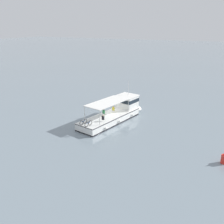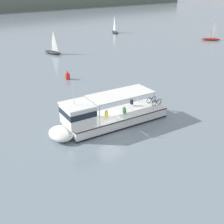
% 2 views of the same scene
% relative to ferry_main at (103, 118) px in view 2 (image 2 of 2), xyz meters
% --- Properties ---
extents(ground_plane, '(400.00, 400.00, 0.00)m').
position_rel_ferry_main_xyz_m(ground_plane, '(-0.23, -1.04, -1.02)').
color(ground_plane, gray).
extents(ferry_main, '(13.06, 5.47, 5.32)m').
position_rel_ferry_main_xyz_m(ferry_main, '(0.00, 0.00, 0.00)').
color(ferry_main, white).
rests_on(ferry_main, ground).
extents(sailboat_horizon_east, '(3.46, 4.90, 5.40)m').
position_rel_ferry_main_xyz_m(sailboat_horizon_east, '(42.53, 43.50, -0.47)').
color(sailboat_horizon_east, '#232328').
rests_on(sailboat_horizon_east, ground).
extents(sailboat_outer_anchorage, '(2.14, 4.96, 5.40)m').
position_rel_ferry_main_xyz_m(sailboat_outer_anchorage, '(13.91, 32.07, -0.47)').
color(sailboat_outer_anchorage, '#232328').
rests_on(sailboat_outer_anchorage, ground).
extents(sailboat_off_stern, '(3.84, 4.76, 5.40)m').
position_rel_ferry_main_xyz_m(sailboat_off_stern, '(52.72, 17.58, -0.47)').
color(sailboat_off_stern, maroon).
rests_on(sailboat_off_stern, ground).
extents(channel_buoy, '(0.70, 0.70, 1.40)m').
position_rel_ferry_main_xyz_m(channel_buoy, '(6.24, 15.49, -0.45)').
color(channel_buoy, red).
rests_on(channel_buoy, ground).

